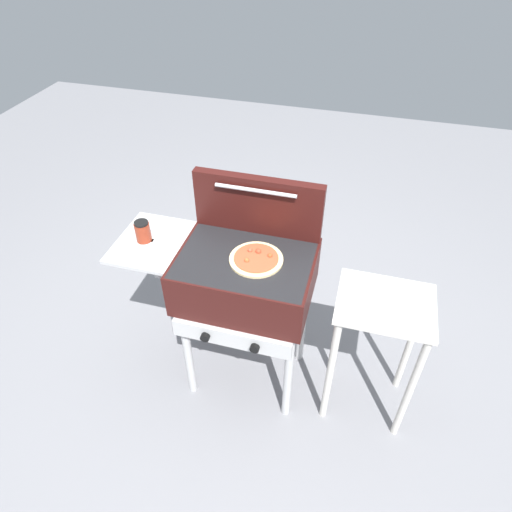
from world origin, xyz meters
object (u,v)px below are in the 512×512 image
(pizza_pepperoni, at_px, (256,259))
(prep_table, at_px, (377,335))
(grill, at_px, (243,280))
(sauce_jar, at_px, (143,231))

(pizza_pepperoni, distance_m, prep_table, 0.70)
(grill, height_order, pizza_pepperoni, pizza_pepperoni)
(grill, relative_size, pizza_pepperoni, 3.84)
(sauce_jar, height_order, prep_table, sauce_jar)
(grill, xyz_separation_m, prep_table, (0.67, 0.00, -0.20))
(grill, distance_m, pizza_pepperoni, 0.17)
(sauce_jar, bearing_deg, grill, 0.23)
(sauce_jar, relative_size, prep_table, 0.14)
(grill, bearing_deg, prep_table, 0.37)
(pizza_pepperoni, height_order, prep_table, pizza_pepperoni)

